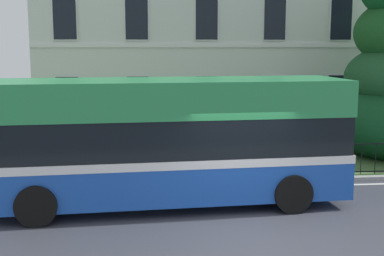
# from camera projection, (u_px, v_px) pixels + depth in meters

# --- Properties ---
(ground_plane) EXTENTS (60.00, 56.00, 0.18)m
(ground_plane) POSITION_uv_depth(u_px,v_px,m) (243.00, 218.00, 12.33)
(ground_plane) COLOR #3E404A
(georgian_townhouse) EXTENTS (17.60, 9.31, 12.14)m
(georgian_townhouse) POSITION_uv_depth(u_px,v_px,m) (223.00, 2.00, 25.84)
(georgian_townhouse) COLOR silver
(georgian_townhouse) RESTS_ON ground_plane
(iron_verge_railing) EXTENTS (17.87, 0.04, 0.97)m
(iron_verge_railing) POSITION_uv_depth(u_px,v_px,m) (281.00, 160.00, 15.68)
(iron_verge_railing) COLOR black
(iron_verge_railing) RESTS_ON ground_plane
(single_decker_bus) EXTENTS (9.34, 2.99, 3.22)m
(single_decker_bus) POSITION_uv_depth(u_px,v_px,m) (164.00, 140.00, 13.08)
(single_decker_bus) COLOR blue
(single_decker_bus) RESTS_ON ground_plane
(litter_bin) EXTENTS (0.48, 0.48, 1.11)m
(litter_bin) POSITION_uv_depth(u_px,v_px,m) (192.00, 157.00, 15.91)
(litter_bin) COLOR #23472D
(litter_bin) RESTS_ON ground_plane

